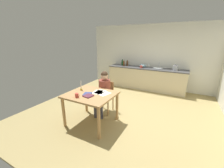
{
  "coord_description": "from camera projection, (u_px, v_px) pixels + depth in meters",
  "views": [
    {
      "loc": [
        1.41,
        -3.41,
        1.99
      ],
      "look_at": [
        -0.27,
        -0.23,
        0.85
      ],
      "focal_mm": 22.45,
      "sensor_mm": 36.0,
      "label": 1
    }
  ],
  "objects": [
    {
      "name": "ground_plane",
      "position": [
        124.0,
        111.0,
        4.11
      ],
      "size": [
        5.2,
        5.2,
        0.04
      ],
      "primitive_type": "cube",
      "color": "tan"
    },
    {
      "name": "wall_back",
      "position": [
        149.0,
        57.0,
        5.91
      ],
      "size": [
        5.2,
        0.12,
        2.6
      ],
      "primitive_type": "cube",
      "color": "silver",
      "rests_on": "ground"
    },
    {
      "name": "kitchen_counter",
      "position": [
        145.0,
        78.0,
        5.86
      ],
      "size": [
        3.15,
        0.64,
        0.9
      ],
      "color": "beige",
      "rests_on": "ground"
    },
    {
      "name": "dining_table",
      "position": [
        91.0,
        98.0,
        3.33
      ],
      "size": [
        1.1,
        0.96,
        0.77
      ],
      "color": "tan",
      "rests_on": "ground"
    },
    {
      "name": "chair_at_table",
      "position": [
        106.0,
        95.0,
        4.0
      ],
      "size": [
        0.43,
        0.43,
        0.86
      ],
      "color": "tan",
      "rests_on": "ground"
    },
    {
      "name": "person_seated",
      "position": [
        104.0,
        90.0,
        3.81
      ],
      "size": [
        0.34,
        0.6,
        1.19
      ],
      "color": "brown",
      "rests_on": "ground"
    },
    {
      "name": "coffee_mug",
      "position": [
        77.0,
        95.0,
        3.08
      ],
      "size": [
        0.11,
        0.07,
        0.1
      ],
      "color": "#D84C3F",
      "rests_on": "dining_table"
    },
    {
      "name": "candlestick",
      "position": [
        81.0,
        88.0,
        3.52
      ],
      "size": [
        0.06,
        0.06,
        0.24
      ],
      "color": "gold",
      "rests_on": "dining_table"
    },
    {
      "name": "book_magazine",
      "position": [
        88.0,
        96.0,
        3.15
      ],
      "size": [
        0.21,
        0.22,
        0.02
      ],
      "primitive_type": "cube",
      "rotation": [
        0.0,
        0.0,
        -0.13
      ],
      "color": "#5D2A3C",
      "rests_on": "dining_table"
    },
    {
      "name": "book_cookery",
      "position": [
        87.0,
        94.0,
        3.26
      ],
      "size": [
        0.24,
        0.26,
        0.02
      ],
      "primitive_type": "cube",
      "rotation": [
        0.0,
        0.0,
        0.35
      ],
      "color": "#37427A",
      "rests_on": "dining_table"
    },
    {
      "name": "paper_letter",
      "position": [
        104.0,
        94.0,
        3.31
      ],
      "size": [
        0.28,
        0.34,
        0.0
      ],
      "primitive_type": "cube",
      "rotation": [
        0.0,
        0.0,
        -0.24
      ],
      "color": "white",
      "rests_on": "dining_table"
    },
    {
      "name": "paper_bill",
      "position": [
        100.0,
        92.0,
        3.43
      ],
      "size": [
        0.23,
        0.31,
        0.0
      ],
      "primitive_type": "cube",
      "rotation": [
        0.0,
        0.0,
        0.09
      ],
      "color": "white",
      "rests_on": "dining_table"
    },
    {
      "name": "paper_envelope",
      "position": [
        97.0,
        92.0,
        3.41
      ],
      "size": [
        0.25,
        0.32,
        0.0
      ],
      "primitive_type": "cube",
      "rotation": [
        0.0,
        0.0,
        0.13
      ],
      "color": "white",
      "rests_on": "dining_table"
    },
    {
      "name": "sink_unit",
      "position": [
        158.0,
        68.0,
        5.51
      ],
      "size": [
        0.36,
        0.36,
        0.24
      ],
      "color": "#B2B7BC",
      "rests_on": "kitchen_counter"
    },
    {
      "name": "bottle_oil",
      "position": [
        122.0,
        63.0,
        6.22
      ],
      "size": [
        0.07,
        0.07,
        0.27
      ],
      "color": "#194C23",
      "rests_on": "kitchen_counter"
    },
    {
      "name": "bottle_vinegar",
      "position": [
        124.0,
        63.0,
        6.06
      ],
      "size": [
        0.07,
        0.07,
        0.27
      ],
      "color": "#593319",
      "rests_on": "kitchen_counter"
    },
    {
      "name": "bottle_wine_red",
      "position": [
        127.0,
        63.0,
        6.12
      ],
      "size": [
        0.07,
        0.07,
        0.25
      ],
      "color": "#593319",
      "rests_on": "kitchen_counter"
    },
    {
      "name": "mixing_bowl",
      "position": [
        143.0,
        66.0,
        5.8
      ],
      "size": [
        0.27,
        0.27,
        0.12
      ],
      "primitive_type": "ellipsoid",
      "color": "#668C99",
      "rests_on": "kitchen_counter"
    },
    {
      "name": "stovetop_kettle",
      "position": [
        175.0,
        68.0,
        5.21
      ],
      "size": [
        0.18,
        0.18,
        0.22
      ],
      "color": "#B7BABF",
      "rests_on": "kitchen_counter"
    },
    {
      "name": "wine_glass_near_sink",
      "position": [
        149.0,
        65.0,
        5.79
      ],
      "size": [
        0.07,
        0.07,
        0.15
      ],
      "color": "silver",
      "rests_on": "kitchen_counter"
    },
    {
      "name": "wine_glass_by_kettle",
      "position": [
        146.0,
        64.0,
        5.84
      ],
      "size": [
        0.07,
        0.07,
        0.15
      ],
      "color": "silver",
      "rests_on": "kitchen_counter"
    },
    {
      "name": "wine_glass_back_left",
      "position": [
        144.0,
        64.0,
        5.88
      ],
      "size": [
        0.07,
        0.07,
        0.15
      ],
      "color": "silver",
      "rests_on": "kitchen_counter"
    },
    {
      "name": "wine_glass_back_right",
      "position": [
        141.0,
        64.0,
        5.93
      ],
      "size": [
        0.07,
        0.07,
        0.15
      ],
      "color": "silver",
      "rests_on": "kitchen_counter"
    },
    {
      "name": "teacup_on_counter",
      "position": [
        141.0,
        67.0,
        5.66
      ],
      "size": [
        0.13,
        0.09,
        0.1
      ],
      "color": "#D84C3F",
      "rests_on": "kitchen_counter"
    }
  ]
}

